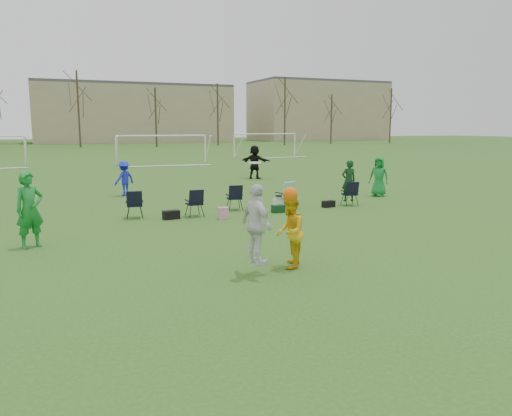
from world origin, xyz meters
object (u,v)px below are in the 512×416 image
fielder_blue (124,178)px  fielder_black (255,162)px  goal_mid (162,141)px  goal_right (266,139)px  fielder_green_far (379,177)px  fielder_green_near (30,210)px  center_contest (275,228)px

fielder_blue → fielder_black: fielder_black is taller
goal_mid → fielder_black: bearing=-73.9°
goal_right → goal_mid: bearing=-161.4°
fielder_green_far → goal_mid: goal_mid is taller
fielder_black → fielder_blue: bearing=78.1°
fielder_green_near → fielder_black: (12.13, 13.94, 0.01)m
fielder_green_near → fielder_black: size_ratio=0.99×
fielder_blue → goal_mid: 18.79m
fielder_blue → fielder_green_far: size_ratio=0.88×
fielder_black → goal_mid: 13.52m
fielder_green_near → fielder_black: fielder_black is taller
fielder_black → center_contest: bearing=117.6°
fielder_green_near → fielder_green_far: 15.07m
fielder_black → fielder_green_near: bearing=97.8°
fielder_blue → fielder_green_far: 11.62m
fielder_green_far → goal_right: 29.38m
center_contest → goal_right: 40.94m
fielder_blue → center_contest: 13.69m
fielder_blue → fielder_black: 9.66m
fielder_blue → goal_right: size_ratio=0.22×
fielder_green_far → goal_mid: (-5.05, 22.53, 1.03)m
fielder_green_near → goal_right: bearing=31.8°
fielder_blue → goal_mid: bearing=-138.4°
fielder_green_far → fielder_black: bearing=154.1°
center_contest → goal_mid: 31.84m
fielder_green_far → fielder_black: size_ratio=0.89×
fielder_green_near → fielder_green_far: bearing=-7.6°
fielder_blue → center_contest: center_contest is taller
fielder_green_far → goal_right: (6.95, 28.53, 1.03)m
fielder_blue → goal_mid: goal_mid is taller
fielder_black → goal_right: goal_right is taller
fielder_green_far → goal_right: goal_right is taller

